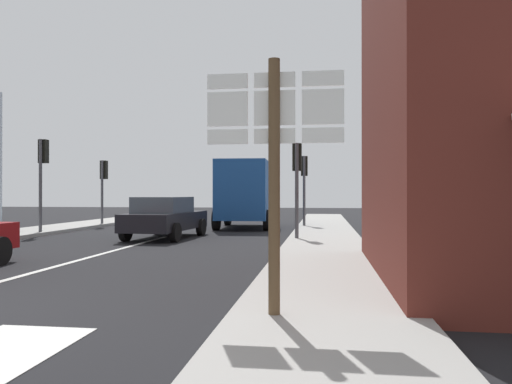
# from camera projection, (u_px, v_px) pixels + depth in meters

# --- Properties ---
(ground_plane) EXTENTS (80.00, 80.00, 0.00)m
(ground_plane) POSITION_uv_depth(u_px,v_px,m) (146.00, 242.00, 15.93)
(ground_plane) COLOR black
(sidewalk_right) EXTENTS (2.40, 44.00, 0.14)m
(sidewalk_right) POSITION_uv_depth(u_px,v_px,m) (325.00, 250.00, 13.17)
(sidewalk_right) COLOR #9E9B96
(sidewalk_right) RESTS_ON ground
(lane_centre_stripe) EXTENTS (0.16, 12.00, 0.01)m
(lane_centre_stripe) POSITION_uv_depth(u_px,v_px,m) (87.00, 258.00, 11.97)
(lane_centre_stripe) COLOR silver
(lane_centre_stripe) RESTS_ON ground
(sedan_far) EXTENTS (2.20, 4.31, 1.47)m
(sedan_far) POSITION_uv_depth(u_px,v_px,m) (165.00, 217.00, 17.36)
(sedan_far) COLOR black
(sedan_far) RESTS_ON ground
(delivery_truck) EXTENTS (2.67, 5.09, 3.05)m
(delivery_truck) POSITION_uv_depth(u_px,v_px,m) (245.00, 192.00, 22.60)
(delivery_truck) COLOR #19478C
(delivery_truck) RESTS_ON ground
(route_sign_post) EXTENTS (1.66, 0.14, 3.20)m
(route_sign_post) POSITION_uv_depth(u_px,v_px,m) (274.00, 159.00, 5.88)
(route_sign_post) COLOR brown
(route_sign_post) RESTS_ON ground
(traffic_light_near_left) EXTENTS (0.30, 0.49, 3.66)m
(traffic_light_near_left) POSITION_uv_depth(u_px,v_px,m) (43.00, 164.00, 18.69)
(traffic_light_near_left) COLOR #47474C
(traffic_light_near_left) RESTS_ON ground
(traffic_light_far_right) EXTENTS (0.30, 0.49, 3.31)m
(traffic_light_far_right) POSITION_uv_depth(u_px,v_px,m) (304.00, 175.00, 22.39)
(traffic_light_far_right) COLOR #47474C
(traffic_light_far_right) RESTS_ON ground
(traffic_light_near_right) EXTENTS (0.30, 0.49, 3.24)m
(traffic_light_near_right) POSITION_uv_depth(u_px,v_px,m) (297.00, 169.00, 16.10)
(traffic_light_near_right) COLOR #47474C
(traffic_light_near_right) RESTS_ON ground
(traffic_light_far_left) EXTENTS (0.30, 0.49, 3.20)m
(traffic_light_far_left) POSITION_uv_depth(u_px,v_px,m) (103.00, 178.00, 23.87)
(traffic_light_far_left) COLOR #47474C
(traffic_light_far_left) RESTS_ON ground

